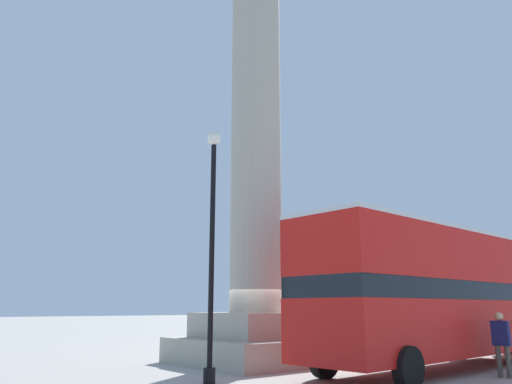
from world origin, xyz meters
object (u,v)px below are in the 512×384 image
(monument_column, at_px, (256,121))
(equestrian_statue, at_px, (389,313))
(bus_a, at_px, (434,292))
(pedestrian_near_lamp, at_px, (501,340))
(street_lamp, at_px, (212,245))

(monument_column, relative_size, equestrian_statue, 3.81)
(bus_a, xyz_separation_m, equestrian_statue, (9.60, 8.75, -0.78))
(equestrian_statue, distance_m, pedestrian_near_lamp, 14.39)
(monument_column, distance_m, bus_a, 8.88)
(bus_a, relative_size, pedestrian_near_lamp, 6.36)
(monument_column, height_order, street_lamp, monument_column)
(monument_column, relative_size, bus_a, 2.04)
(pedestrian_near_lamp, bearing_deg, street_lamp, 54.53)
(monument_column, xyz_separation_m, street_lamp, (-4.00, -3.02, -5.40))
(monument_column, relative_size, pedestrian_near_lamp, 12.98)
(street_lamp, height_order, pedestrian_near_lamp, street_lamp)
(bus_a, height_order, equestrian_statue, equestrian_statue)
(monument_column, bearing_deg, street_lamp, -142.97)
(bus_a, distance_m, street_lamp, 7.40)
(pedestrian_near_lamp, bearing_deg, bus_a, -4.07)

